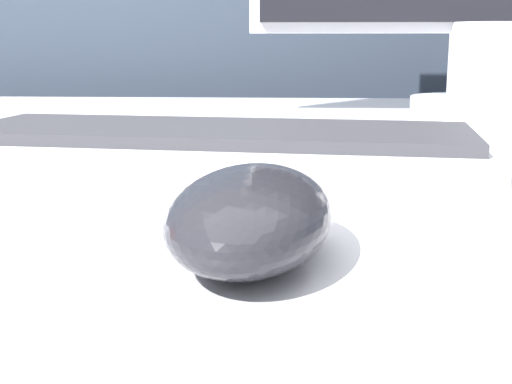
% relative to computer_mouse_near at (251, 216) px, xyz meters
% --- Properties ---
extents(partition_panel, '(5.00, 0.03, 1.32)m').
position_rel_computer_mouse_near_xyz_m(partition_panel, '(0.04, 0.93, -0.11)').
color(partition_panel, '#333D4C').
rests_on(partition_panel, ground_plane).
extents(computer_mouse_near, '(0.07, 0.12, 0.04)m').
position_rel_computer_mouse_near_xyz_m(computer_mouse_near, '(0.00, 0.00, 0.00)').
color(computer_mouse_near, '#232328').
rests_on(computer_mouse_near, desk).
extents(keyboard, '(0.39, 0.18, 0.02)m').
position_rel_computer_mouse_near_xyz_m(keyboard, '(-0.04, 0.24, -0.01)').
color(keyboard, silver).
rests_on(keyboard, desk).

